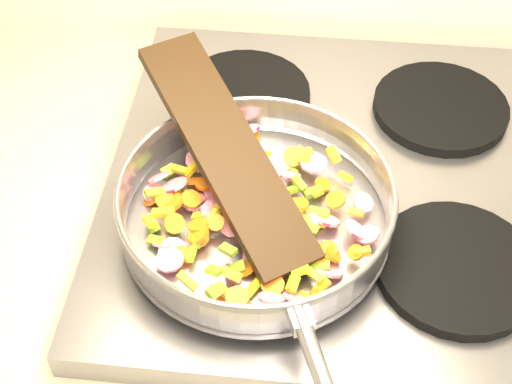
# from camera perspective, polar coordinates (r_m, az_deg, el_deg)

# --- Properties ---
(cooktop) EXTENTS (0.60, 0.60, 0.04)m
(cooktop) POSITION_cam_1_polar(r_m,az_deg,el_deg) (0.95, 6.49, 0.52)
(cooktop) COLOR #939399
(cooktop) RESTS_ON counter_top
(grate_fl) EXTENTS (0.19, 0.19, 0.02)m
(grate_fl) POSITION_cam_1_polar(r_m,az_deg,el_deg) (0.85, -3.14, -4.43)
(grate_fl) COLOR black
(grate_fl) RESTS_ON cooktop
(grate_fr) EXTENTS (0.19, 0.19, 0.02)m
(grate_fr) POSITION_cam_1_polar(r_m,az_deg,el_deg) (0.86, 15.77, -5.82)
(grate_fr) COLOR black
(grate_fr) RESTS_ON cooktop
(grate_bl) EXTENTS (0.19, 0.19, 0.02)m
(grate_bl) POSITION_cam_1_polar(r_m,az_deg,el_deg) (1.04, -0.94, 7.85)
(grate_bl) COLOR black
(grate_bl) RESTS_ON cooktop
(grate_br) EXTENTS (0.19, 0.19, 0.02)m
(grate_br) POSITION_cam_1_polar(r_m,az_deg,el_deg) (1.05, 14.54, 6.57)
(grate_br) COLOR black
(grate_br) RESTS_ON cooktop
(saute_pan) EXTENTS (0.37, 0.51, 0.06)m
(saute_pan) POSITION_cam_1_polar(r_m,az_deg,el_deg) (0.83, 0.04, -1.09)
(saute_pan) COLOR #9E9EA5
(saute_pan) RESTS_ON grate_fl
(vegetable_heap) EXTENTS (0.30, 0.30, 0.05)m
(vegetable_heap) POSITION_cam_1_polar(r_m,az_deg,el_deg) (0.84, -0.50, -1.77)
(vegetable_heap) COLOR orange
(vegetable_heap) RESTS_ON saute_pan
(wooden_spatula) EXTENTS (0.25, 0.32, 0.11)m
(wooden_spatula) POSITION_cam_1_polar(r_m,az_deg,el_deg) (0.84, -2.44, 3.42)
(wooden_spatula) COLOR black
(wooden_spatula) RESTS_ON saute_pan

